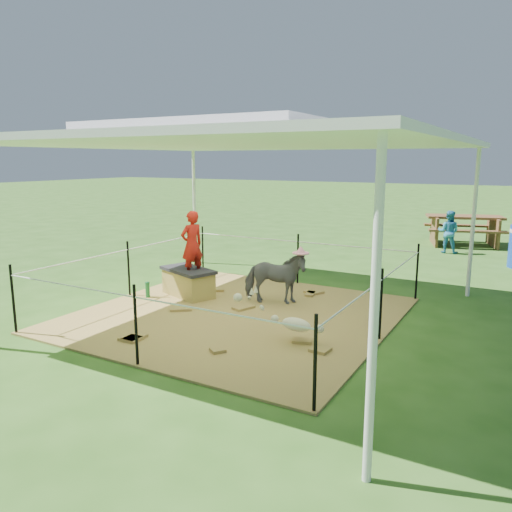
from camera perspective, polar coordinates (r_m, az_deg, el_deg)
The scene contains 13 objects.
ground at distance 7.88m, azimuth -2.16°, elevation -6.81°, with size 90.00×90.00×0.00m, color #2D5919.
hay_patch at distance 7.88m, azimuth -2.16°, elevation -6.70°, with size 4.60×4.60×0.03m, color brown.
canopy_tent at distance 7.51m, azimuth -2.31°, elevation 13.14°, with size 6.30×6.30×2.90m.
rope_fence at distance 7.71m, azimuth -2.19°, elevation -2.25°, with size 4.54×4.54×1.00m.
straw_bale at distance 8.92m, azimuth -7.74°, elevation -3.13°, with size 0.98×0.49×0.44m, color olive.
dark_cloth at distance 8.86m, azimuth -7.78°, elevation -1.59°, with size 1.04×0.54×0.05m, color black.
woman at distance 8.70m, azimuth -7.35°, elevation 1.94°, with size 0.43×0.28×1.18m, color red.
green_bottle at distance 8.94m, azimuth -12.28°, elevation -3.78°, with size 0.08×0.08×0.27m, color #16662D.
pony at distance 8.30m, azimuth 2.15°, elevation -2.53°, with size 0.47×1.04×0.88m, color #535358.
pink_hat at distance 8.19m, azimuth 2.18°, elevation 0.90°, with size 0.27×0.27×0.13m, color pink.
foal at distance 6.60m, azimuth 4.64°, elevation -7.54°, with size 1.03×0.57×0.57m, color beige, non-canonical shape.
picnic_table_near at distance 15.36m, azimuth 22.62°, elevation 2.72°, with size 2.02×1.46×0.84m, color brown.
distant_person at distance 13.90m, azimuth 21.14°, elevation 2.59°, with size 0.54×0.42×1.11m, color teal.
Camera 1 is at (3.94, -6.39, 2.41)m, focal length 35.00 mm.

